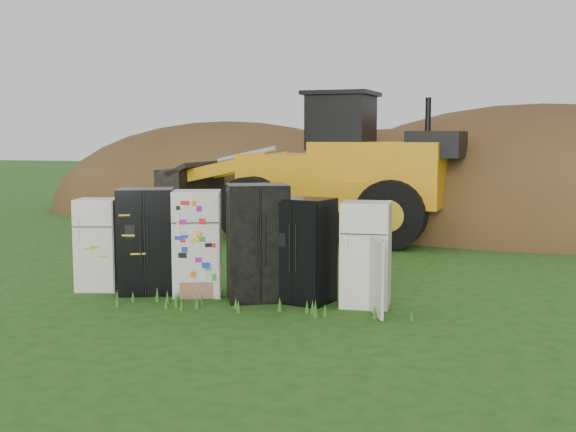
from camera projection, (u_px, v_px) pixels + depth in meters
The scene contains 11 objects.
ground at pixel (231, 297), 12.54m from camera, with size 120.00×120.00×0.00m, color #1D4A13.
fridge_leftmost at pixel (99, 244), 13.10m from camera, with size 0.73×0.70×1.66m, color silver, non-canonical shape.
fridge_black_side at pixel (147, 241), 12.81m from camera, with size 0.97×0.77×1.87m, color black, non-canonical shape.
fridge_sticker at pixel (197, 243), 12.63m from camera, with size 0.82×0.76×1.84m, color silver, non-canonical shape.
fridge_dark_mid at pixel (258, 242), 12.28m from camera, with size 1.01×0.82×1.98m, color black, non-canonical shape.
fridge_black_right at pixel (305, 250), 12.10m from camera, with size 0.88×0.73×1.76m, color black, non-canonical shape.
fridge_open_door at pixel (366, 254), 11.84m from camera, with size 0.78×0.72×1.72m, color silver, non-canonical shape.
wheel_loader at pixel (306, 166), 19.73m from camera, with size 8.18×3.32×3.96m, color #CB890D, non-canonical shape.
dirt_mound_right at pixel (539, 225), 22.54m from camera, with size 15.61×11.45×7.56m, color #462A16.
dirt_mound_left at pixel (228, 209), 27.67m from camera, with size 13.87×10.41×6.68m, color #462A16.
dirt_mound_back at pixel (393, 204), 29.79m from camera, with size 16.15×10.77×6.16m, color #462A16.
Camera 1 is at (4.15, -11.62, 2.79)m, focal length 45.00 mm.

